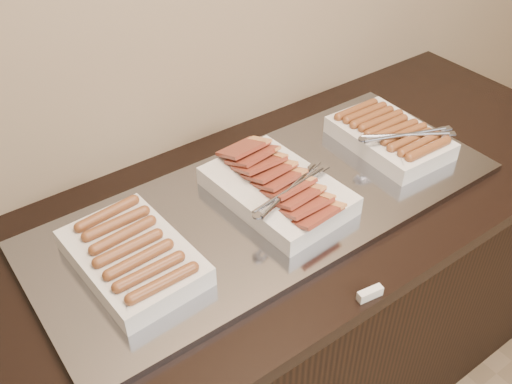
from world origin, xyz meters
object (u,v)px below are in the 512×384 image
at_px(counter, 268,319).
at_px(dish_left, 133,256).
at_px(dish_center, 278,188).
at_px(warming_tray, 271,204).
at_px(dish_right, 391,136).

xyz_separation_m(counter, dish_left, (-0.38, -0.00, 0.50)).
distance_m(dish_left, dish_center, 0.40).
distance_m(warming_tray, dish_right, 0.42).
bearing_deg(dish_left, dish_center, -3.94).
bearing_deg(counter, warming_tray, 0.00).
distance_m(warming_tray, dish_center, 0.05).
relative_size(dish_left, dish_center, 0.87).
bearing_deg(warming_tray, dish_left, -180.00).
height_order(counter, dish_left, dish_left).
xyz_separation_m(dish_left, dish_center, (0.40, -0.00, 0.00)).
height_order(dish_left, dish_center, dish_center).
distance_m(counter, dish_right, 0.65).
xyz_separation_m(dish_left, dish_right, (0.80, -0.00, 0.00)).
bearing_deg(counter, dish_right, -0.63).
bearing_deg(dish_left, warming_tray, -3.37).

